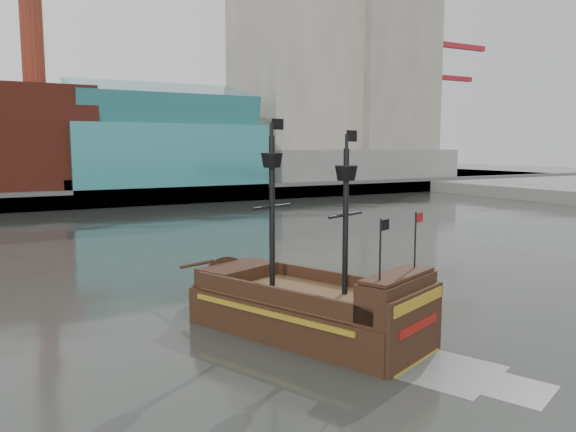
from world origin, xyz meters
TOP-DOWN VIEW (x-y plane):
  - ground at (0.00, 0.00)m, footprint 400.00×400.00m
  - promenade_far at (0.00, 92.00)m, footprint 220.00×60.00m
  - seawall at (0.00, 62.50)m, footprint 220.00×1.00m
  - skyline at (5.21, 84.56)m, footprint 149.00×45.00m
  - crane_a at (78.63, 82.00)m, footprint 22.50×4.00m
  - crane_b at (88.23, 92.00)m, footprint 19.10×4.00m
  - pirate_ship at (-3.58, 2.42)m, footprint 9.06×14.66m

SIDE VIEW (x-z plane):
  - ground at x=0.00m, z-range 0.00..0.00m
  - pirate_ship at x=-3.58m, z-range -4.32..6.23m
  - promenade_far at x=0.00m, z-range 0.00..2.00m
  - seawall at x=0.00m, z-range 0.00..2.60m
  - crane_b at x=88.23m, z-range 2.45..28.70m
  - crane_a at x=78.63m, z-range 2.99..35.24m
  - skyline at x=5.21m, z-range -6.45..55.55m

